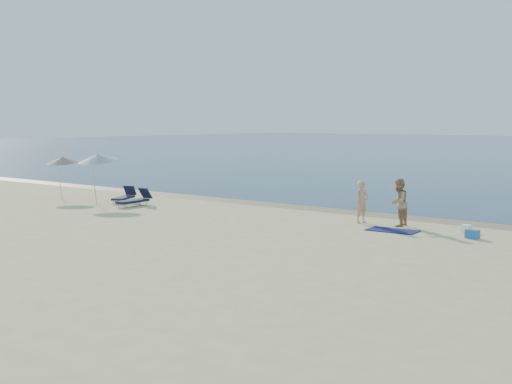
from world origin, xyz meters
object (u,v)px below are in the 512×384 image
Objects in this scene: umbrella_near at (98,158)px; person_left at (362,202)px; person_right at (399,202)px; blue_cooler at (472,234)px.

person_left is at bearing 4.19° from umbrella_near.
umbrella_near is at bearing -81.60° from person_right.
umbrella_near is (-17.63, -1.48, 2.05)m from blue_cooler.
person_right is (1.45, 0.17, 0.08)m from person_left.
blue_cooler is (3.09, -0.85, -0.75)m from person_right.
person_right is at bearing 3.93° from umbrella_near.
umbrella_near is at bearing 111.52° from person_left.
person_left is 4.64m from blue_cooler.
blue_cooler is at bearing -86.35° from person_left.
person_left reaches higher than blue_cooler.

